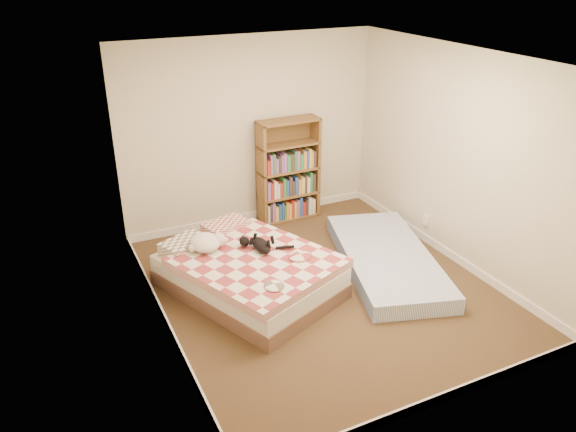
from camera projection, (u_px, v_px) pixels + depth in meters
name	position (u px, v px, depth m)	size (l,w,h in m)	color
room	(324.00, 188.00, 5.76)	(3.51, 4.01, 2.51)	#44351D
bed	(248.00, 271.00, 6.15)	(1.91, 2.21, 0.50)	brown
bookshelf	(288.00, 182.00, 7.72)	(0.85, 0.29, 1.42)	brown
floor_mattress	(387.00, 259.00, 6.64)	(0.97, 2.16, 0.19)	#6F89B9
black_cat	(260.00, 244.00, 6.12)	(0.37, 0.60, 0.14)	black
white_dog	(207.00, 243.00, 6.09)	(0.48, 0.49, 0.18)	white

